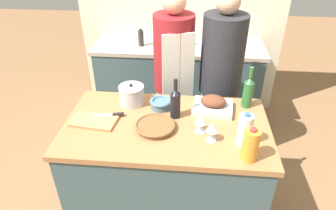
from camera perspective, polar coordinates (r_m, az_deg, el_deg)
The scene contains 20 objects.
kitchen_island at distance 2.35m, azimuth -0.27°, elevation -12.70°, with size 1.40×0.79×0.92m.
back_counter at distance 3.49m, azimuth 1.95°, elevation 4.23°, with size 1.84×0.60×0.94m.
back_wall at distance 3.53m, azimuth 2.58°, elevation 18.55°, with size 2.34×0.10×2.55m.
roasting_pan at distance 2.19m, azimuth 8.54°, elevation 0.02°, with size 0.31×0.26×0.12m.
wicker_basket at distance 2.00m, azimuth -2.45°, elevation -4.05°, with size 0.27×0.27×0.04m.
cutting_board at distance 2.13m, azimuth -13.92°, elevation -3.01°, with size 0.32×0.21×0.02m.
stock_pot at distance 2.25m, azimuth -6.94°, elevation 1.92°, with size 0.19×0.19×0.17m.
mixing_bowl at distance 2.20m, azimuth -1.39°, elevation 0.30°, with size 0.16×0.16×0.07m.
juice_jug at distance 1.78m, azimuth 15.45°, elevation -7.36°, with size 0.09×0.09×0.22m.
milk_jug at distance 1.89m, azimuth 14.43°, elevation -4.57°, with size 0.09×0.09×0.22m.
wine_bottle_green at distance 2.25m, azimuth 15.01°, elevation 2.51°, with size 0.07×0.07×0.32m.
wine_bottle_dark at distance 2.06m, azimuth 1.41°, elevation 0.47°, with size 0.07×0.07×0.30m.
wine_glass_left at distance 1.88m, azimuth 8.38°, elevation -4.36°, with size 0.08×0.08×0.13m.
wine_glass_right at distance 1.95m, azimuth 6.29°, elevation -2.88°, with size 0.08×0.08×0.13m.
knife_chef at distance 2.15m, azimuth -10.97°, elevation -1.81°, with size 0.21×0.07×0.01m.
condiment_bottle_tall at distance 3.33m, azimuth 11.96°, elevation 12.32°, with size 0.05×0.05×0.17m.
condiment_bottle_short at distance 3.23m, azimuth 3.28°, elevation 12.74°, with size 0.05×0.05×0.21m.
condiment_bottle_extra at distance 3.25m, azimuth -5.18°, elevation 12.59°, with size 0.06×0.06×0.18m.
person_cook_aproned at distance 2.67m, azimuth 1.05°, elevation 5.51°, with size 0.35×0.38×1.65m.
person_cook_guest at distance 2.67m, azimuth 9.91°, elevation 5.10°, with size 0.36×0.36×1.67m.
Camera 1 is at (0.16, -1.64, 2.13)m, focal length 32.00 mm.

